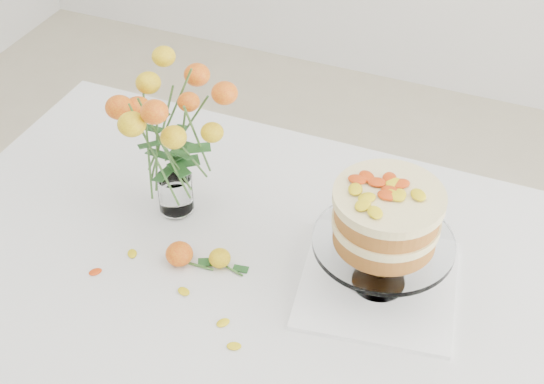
# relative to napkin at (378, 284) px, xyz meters

# --- Properties ---
(table) EXTENTS (1.43, 0.93, 0.76)m
(table) POSITION_rel_napkin_xyz_m (-0.21, -0.05, -0.09)
(table) COLOR tan
(table) RESTS_ON ground
(napkin) EXTENTS (0.33, 0.33, 0.01)m
(napkin) POSITION_rel_napkin_xyz_m (0.00, 0.00, 0.00)
(napkin) COLOR white
(napkin) RESTS_ON table
(cake_stand) EXTENTS (0.26, 0.26, 0.23)m
(cake_stand) POSITION_rel_napkin_xyz_m (-0.00, -0.00, 0.16)
(cake_stand) COLOR silver
(cake_stand) RESTS_ON napkin
(rose_vase) EXTENTS (0.30, 0.30, 0.36)m
(rose_vase) POSITION_rel_napkin_xyz_m (-0.45, 0.05, 0.21)
(rose_vase) COLOR silver
(rose_vase) RESTS_ON table
(loose_rose_near) EXTENTS (0.08, 0.04, 0.04)m
(loose_rose_near) POSITION_rel_napkin_xyz_m (-0.30, -0.06, 0.01)
(loose_rose_near) COLOR yellow
(loose_rose_near) RESTS_ON table
(loose_rose_far) EXTENTS (0.10, 0.05, 0.05)m
(loose_rose_far) POSITION_rel_napkin_xyz_m (-0.37, -0.09, 0.02)
(loose_rose_far) COLOR red
(loose_rose_far) RESTS_ON table
(stray_petal_a) EXTENTS (0.03, 0.02, 0.00)m
(stray_petal_a) POSITION_rel_napkin_xyz_m (-0.33, -0.15, -0.00)
(stray_petal_a) COLOR #DBBE0D
(stray_petal_a) RESTS_ON table
(stray_petal_b) EXTENTS (0.03, 0.02, 0.00)m
(stray_petal_b) POSITION_rel_napkin_xyz_m (-0.23, -0.19, -0.00)
(stray_petal_b) COLOR #DBBE0D
(stray_petal_b) RESTS_ON table
(stray_petal_c) EXTENTS (0.03, 0.02, 0.00)m
(stray_petal_c) POSITION_rel_napkin_xyz_m (-0.19, -0.23, -0.00)
(stray_petal_c) COLOR #DBBE0D
(stray_petal_c) RESTS_ON table
(stray_petal_d) EXTENTS (0.03, 0.02, 0.00)m
(stray_petal_d) POSITION_rel_napkin_xyz_m (-0.47, -0.10, -0.00)
(stray_petal_d) COLOR #DBBE0D
(stray_petal_d) RESTS_ON table
(stray_petal_e) EXTENTS (0.03, 0.02, 0.00)m
(stray_petal_e) POSITION_rel_napkin_xyz_m (-0.51, -0.17, -0.00)
(stray_petal_e) COLOR #DBBE0D
(stray_petal_e) RESTS_ON table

